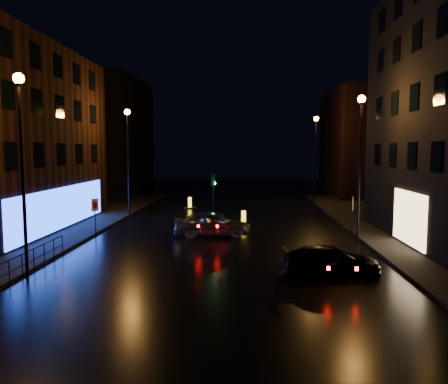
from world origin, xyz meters
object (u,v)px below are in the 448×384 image
(dark_sedan, at_px, (331,260))
(bollard_far, at_px, (190,206))
(silver_hatchback, at_px, (212,224))
(bollard_near, at_px, (244,223))
(traffic_signal, at_px, (213,212))
(road_sign_right, at_px, (353,207))
(road_sign_left, at_px, (95,208))

(dark_sedan, xyz_separation_m, bollard_far, (-8.72, 20.61, -0.39))
(silver_hatchback, height_order, bollard_far, silver_hatchback)
(dark_sedan, bearing_deg, bollard_far, 17.53)
(silver_hatchback, bearing_deg, bollard_near, -35.08)
(traffic_signal, relative_size, road_sign_right, 1.44)
(road_sign_left, bearing_deg, traffic_signal, 69.45)
(silver_hatchback, relative_size, road_sign_left, 1.98)
(bollard_near, xyz_separation_m, road_sign_right, (6.74, -2.61, 1.55))
(dark_sedan, height_order, road_sign_left, road_sign_left)
(silver_hatchback, distance_m, road_sign_right, 8.77)
(bollard_far, distance_m, road_sign_left, 13.83)
(traffic_signal, bearing_deg, silver_hatchback, -86.59)
(traffic_signal, bearing_deg, bollard_near, -57.41)
(silver_hatchback, xyz_separation_m, bollard_far, (-2.99, 12.69, -0.57))
(dark_sedan, distance_m, bollard_near, 11.84)
(bollard_far, relative_size, road_sign_left, 0.56)
(traffic_signal, distance_m, silver_hatchback, 6.99)
(traffic_signal, xyz_separation_m, bollard_far, (-2.57, 5.72, -0.28))
(silver_hatchback, relative_size, bollard_near, 3.50)
(silver_hatchback, bearing_deg, traffic_signal, -1.23)
(road_sign_left, bearing_deg, bollard_far, 94.15)
(traffic_signal, height_order, road_sign_right, traffic_signal)
(silver_hatchback, relative_size, bollard_far, 3.54)
(dark_sedan, bearing_deg, silver_hatchback, 30.49)
(bollard_near, relative_size, bollard_far, 1.01)
(traffic_signal, distance_m, bollard_far, 6.28)
(road_sign_left, bearing_deg, dark_sedan, -8.67)
(traffic_signal, bearing_deg, road_sign_right, -34.65)
(road_sign_right, bearing_deg, dark_sedan, 84.30)
(road_sign_left, height_order, road_sign_right, road_sign_right)
(traffic_signal, height_order, silver_hatchback, traffic_signal)
(bollard_far, bearing_deg, road_sign_right, -30.31)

